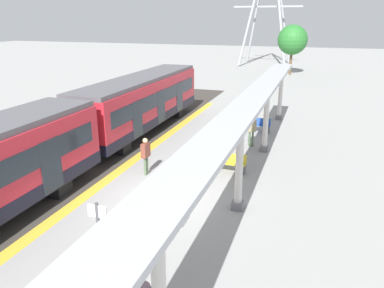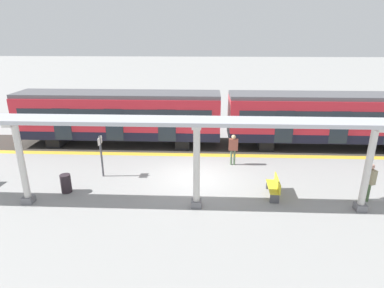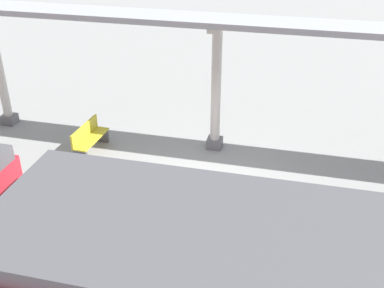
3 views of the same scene
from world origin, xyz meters
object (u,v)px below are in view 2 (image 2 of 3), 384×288
(canopy_pillar_fourth, at_px, (368,169))
(trash_bin, at_px, (66,183))
(passenger_by_the_benches, at_px, (370,178))
(train_near_carriage, at_px, (119,117))
(train_far_carriage, at_px, (332,120))
(passenger_waiting_near_edge, at_px, (233,146))
(platform_info_sign, at_px, (101,152))
(canopy_pillar_third, at_px, (197,166))
(bench_mid_platform, at_px, (274,187))
(canopy_pillar_second, at_px, (22,163))

(canopy_pillar_fourth, distance_m, trash_bin, 13.13)
(canopy_pillar_fourth, height_order, passenger_by_the_benches, canopy_pillar_fourth)
(train_near_carriage, relative_size, train_far_carriage, 1.00)
(passenger_waiting_near_edge, bearing_deg, train_near_carriage, -114.44)
(train_far_carriage, height_order, canopy_pillar_fourth, canopy_pillar_fourth)
(train_far_carriage, distance_m, passenger_waiting_near_edge, 7.29)
(platform_info_sign, xyz_separation_m, passenger_by_the_benches, (2.02, 12.46, -0.23))
(trash_bin, bearing_deg, train_near_carriage, 173.25)
(canopy_pillar_third, height_order, passenger_by_the_benches, canopy_pillar_third)
(train_near_carriage, bearing_deg, train_far_carriage, 90.00)
(passenger_waiting_near_edge, bearing_deg, canopy_pillar_fourth, 46.81)
(bench_mid_platform, relative_size, trash_bin, 1.74)
(trash_bin, bearing_deg, passenger_waiting_near_edge, 114.36)
(train_near_carriage, relative_size, canopy_pillar_second, 3.53)
(bench_mid_platform, relative_size, passenger_by_the_benches, 0.87)
(passenger_by_the_benches, bearing_deg, canopy_pillar_fourth, -36.26)
(passenger_waiting_near_edge, bearing_deg, bench_mid_platform, 24.37)
(canopy_pillar_third, distance_m, trash_bin, 6.37)
(trash_bin, relative_size, passenger_waiting_near_edge, 0.49)
(bench_mid_platform, height_order, trash_bin, trash_bin)
(canopy_pillar_second, bearing_deg, platform_info_sign, 139.59)
(train_near_carriage, xyz_separation_m, passenger_by_the_benches, (7.12, 12.81, -0.73))
(train_near_carriage, distance_m, trash_bin, 7.09)
(train_far_carriage, bearing_deg, passenger_by_the_benches, -6.95)
(train_near_carriage, bearing_deg, bench_mid_platform, 52.19)
(canopy_pillar_second, height_order, trash_bin, canopy_pillar_second)
(trash_bin, bearing_deg, canopy_pillar_fourth, 85.36)
(canopy_pillar_fourth, bearing_deg, canopy_pillar_third, -90.00)
(canopy_pillar_fourth, distance_m, platform_info_sign, 12.19)
(canopy_pillar_third, bearing_deg, platform_info_sign, -120.01)
(train_far_carriage, xyz_separation_m, trash_bin, (6.90, -14.50, -1.39))
(train_near_carriage, xyz_separation_m, canopy_pillar_fourth, (7.96, 12.19, 0.05))
(canopy_pillar_second, height_order, passenger_waiting_near_edge, canopy_pillar_second)
(train_near_carriage, bearing_deg, canopy_pillar_third, 33.66)
(canopy_pillar_third, height_order, platform_info_sign, canopy_pillar_third)
(passenger_waiting_near_edge, bearing_deg, canopy_pillar_second, -63.20)
(canopy_pillar_fourth, xyz_separation_m, passenger_by_the_benches, (-0.84, 0.62, -0.78))
(canopy_pillar_third, bearing_deg, passenger_waiting_near_edge, 157.92)
(trash_bin, distance_m, passenger_by_the_benches, 13.65)
(canopy_pillar_fourth, distance_m, passenger_by_the_benches, 1.30)
(canopy_pillar_second, height_order, canopy_pillar_fourth, same)
(canopy_pillar_second, xyz_separation_m, trash_bin, (-1.06, 1.26, -1.44))
(train_far_carriage, distance_m, canopy_pillar_second, 17.65)
(platform_info_sign, bearing_deg, train_near_carriage, -176.03)
(train_near_carriage, bearing_deg, platform_info_sign, 3.97)
(train_far_carriage, height_order, canopy_pillar_third, canopy_pillar_third)
(platform_info_sign, bearing_deg, canopy_pillar_second, -40.41)
(trash_bin, bearing_deg, platform_info_sign, 146.97)
(trash_bin, xyz_separation_m, platform_info_sign, (-1.80, 1.17, 0.89))
(canopy_pillar_second, relative_size, canopy_pillar_fourth, 1.00)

